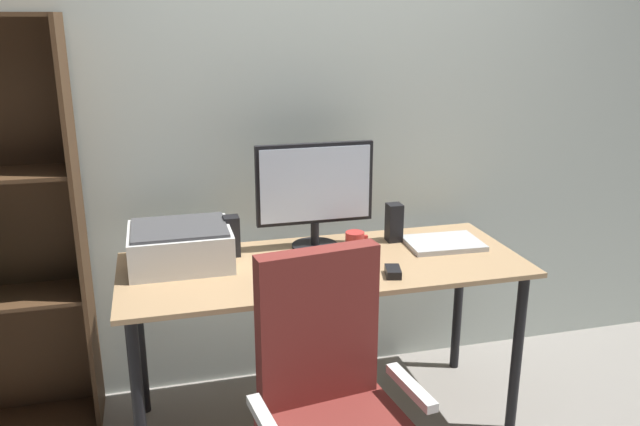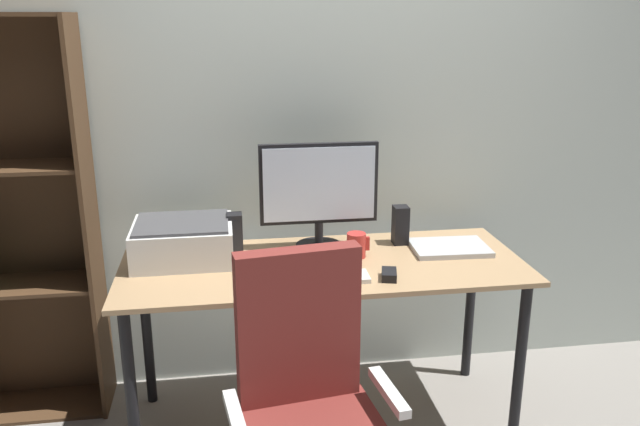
{
  "view_description": "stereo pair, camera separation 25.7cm",
  "coord_description": "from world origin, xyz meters",
  "px_view_note": "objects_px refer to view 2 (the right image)",
  "views": [
    {
      "loc": [
        -0.63,
        -2.36,
        1.7
      ],
      "look_at": [
        -0.01,
        0.02,
        0.94
      ],
      "focal_mm": 36.21,
      "sensor_mm": 36.0,
      "label": 1
    },
    {
      "loc": [
        -0.38,
        -2.41,
        1.7
      ],
      "look_at": [
        -0.01,
        0.02,
        0.94
      ],
      "focal_mm": 36.21,
      "sensor_mm": 36.0,
      "label": 2
    }
  ],
  "objects_px": {
    "speaker_left": "(235,233)",
    "printer": "(183,241)",
    "desk": "(323,282)",
    "laptop": "(449,248)",
    "speaker_right": "(400,225)",
    "mouse": "(389,275)",
    "bookshelf": "(16,228)",
    "monitor": "(319,189)",
    "coffee_mug": "(356,245)",
    "keyboard": "(330,278)"
  },
  "relations": [
    {
      "from": "coffee_mug",
      "to": "laptop",
      "type": "bearing_deg",
      "value": 2.74
    },
    {
      "from": "keyboard",
      "to": "mouse",
      "type": "relative_size",
      "value": 3.02
    },
    {
      "from": "coffee_mug",
      "to": "bookshelf",
      "type": "distance_m",
      "value": 1.43
    },
    {
      "from": "speaker_left",
      "to": "bookshelf",
      "type": "relative_size",
      "value": 0.1
    },
    {
      "from": "desk",
      "to": "mouse",
      "type": "relative_size",
      "value": 16.98
    },
    {
      "from": "printer",
      "to": "coffee_mug",
      "type": "bearing_deg",
      "value": -6.74
    },
    {
      "from": "mouse",
      "to": "bookshelf",
      "type": "height_order",
      "value": "bookshelf"
    },
    {
      "from": "printer",
      "to": "bookshelf",
      "type": "xyz_separation_m",
      "value": [
        -0.7,
        0.2,
        0.02
      ]
    },
    {
      "from": "keyboard",
      "to": "laptop",
      "type": "bearing_deg",
      "value": 24.5
    },
    {
      "from": "mouse",
      "to": "speaker_left",
      "type": "height_order",
      "value": "speaker_left"
    },
    {
      "from": "coffee_mug",
      "to": "printer",
      "type": "height_order",
      "value": "printer"
    },
    {
      "from": "monitor",
      "to": "bookshelf",
      "type": "height_order",
      "value": "bookshelf"
    },
    {
      "from": "bookshelf",
      "to": "speaker_left",
      "type": "bearing_deg",
      "value": -9.21
    },
    {
      "from": "keyboard",
      "to": "laptop",
      "type": "xyz_separation_m",
      "value": [
        0.56,
        0.25,
        0.0
      ]
    },
    {
      "from": "desk",
      "to": "bookshelf",
      "type": "relative_size",
      "value": 0.95
    },
    {
      "from": "speaker_left",
      "to": "speaker_right",
      "type": "relative_size",
      "value": 1.0
    },
    {
      "from": "keyboard",
      "to": "laptop",
      "type": "relative_size",
      "value": 0.91
    },
    {
      "from": "mouse",
      "to": "speaker_right",
      "type": "relative_size",
      "value": 0.56
    },
    {
      "from": "speaker_left",
      "to": "printer",
      "type": "bearing_deg",
      "value": -166.72
    },
    {
      "from": "mouse",
      "to": "laptop",
      "type": "height_order",
      "value": "mouse"
    },
    {
      "from": "coffee_mug",
      "to": "printer",
      "type": "distance_m",
      "value": 0.71
    },
    {
      "from": "coffee_mug",
      "to": "laptop",
      "type": "distance_m",
      "value": 0.41
    },
    {
      "from": "mouse",
      "to": "laptop",
      "type": "relative_size",
      "value": 0.3
    },
    {
      "from": "monitor",
      "to": "speaker_left",
      "type": "xyz_separation_m",
      "value": [
        -0.36,
        -0.01,
        -0.17
      ]
    },
    {
      "from": "desk",
      "to": "printer",
      "type": "xyz_separation_m",
      "value": [
        -0.56,
        0.13,
        0.17
      ]
    },
    {
      "from": "keyboard",
      "to": "speaker_left",
      "type": "height_order",
      "value": "speaker_left"
    },
    {
      "from": "mouse",
      "to": "speaker_right",
      "type": "bearing_deg",
      "value": 82.44
    },
    {
      "from": "monitor",
      "to": "printer",
      "type": "relative_size",
      "value": 1.26
    },
    {
      "from": "bookshelf",
      "to": "speaker_right",
      "type": "bearing_deg",
      "value": -5.18
    },
    {
      "from": "speaker_right",
      "to": "laptop",
      "type": "bearing_deg",
      "value": -31.25
    },
    {
      "from": "monitor",
      "to": "keyboard",
      "type": "relative_size",
      "value": 1.73
    },
    {
      "from": "coffee_mug",
      "to": "speaker_left",
      "type": "xyz_separation_m",
      "value": [
        -0.49,
        0.13,
        0.03
      ]
    },
    {
      "from": "coffee_mug",
      "to": "desk",
      "type": "bearing_deg",
      "value": -162.76
    },
    {
      "from": "desk",
      "to": "printer",
      "type": "relative_size",
      "value": 4.08
    },
    {
      "from": "monitor",
      "to": "speaker_right",
      "type": "bearing_deg",
      "value": -1.26
    },
    {
      "from": "laptop",
      "to": "speaker_right",
      "type": "bearing_deg",
      "value": 151.24
    },
    {
      "from": "laptop",
      "to": "monitor",
      "type": "bearing_deg",
      "value": 169.93
    },
    {
      "from": "coffee_mug",
      "to": "printer",
      "type": "relative_size",
      "value": 0.26
    },
    {
      "from": "mouse",
      "to": "coffee_mug",
      "type": "xyz_separation_m",
      "value": [
        -0.08,
        0.24,
        0.04
      ]
    },
    {
      "from": "coffee_mug",
      "to": "monitor",
      "type": "bearing_deg",
      "value": 133.82
    },
    {
      "from": "speaker_right",
      "to": "bookshelf",
      "type": "distance_m",
      "value": 1.63
    },
    {
      "from": "printer",
      "to": "keyboard",
      "type": "bearing_deg",
      "value": -29.12
    },
    {
      "from": "desk",
      "to": "speaker_left",
      "type": "distance_m",
      "value": 0.43
    },
    {
      "from": "monitor",
      "to": "printer",
      "type": "height_order",
      "value": "monitor"
    },
    {
      "from": "desk",
      "to": "printer",
      "type": "distance_m",
      "value": 0.6
    },
    {
      "from": "desk",
      "to": "bookshelf",
      "type": "height_order",
      "value": "bookshelf"
    },
    {
      "from": "monitor",
      "to": "bookshelf",
      "type": "relative_size",
      "value": 0.29
    },
    {
      "from": "desk",
      "to": "laptop",
      "type": "height_order",
      "value": "laptop"
    },
    {
      "from": "monitor",
      "to": "printer",
      "type": "bearing_deg",
      "value": -174.21
    },
    {
      "from": "bookshelf",
      "to": "desk",
      "type": "bearing_deg",
      "value": -14.53
    }
  ]
}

